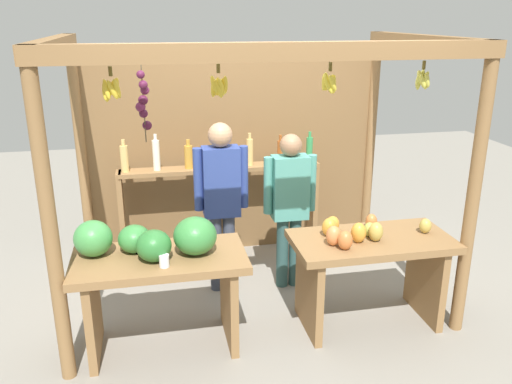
{
  "coord_description": "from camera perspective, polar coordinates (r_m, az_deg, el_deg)",
  "views": [
    {
      "loc": [
        -0.84,
        -4.3,
        2.43
      ],
      "look_at": [
        0.0,
        -0.19,
        1.02
      ],
      "focal_mm": 37.09,
      "sensor_mm": 36.0,
      "label": 1
    }
  ],
  "objects": [
    {
      "name": "bottle_shelf_unit",
      "position": [
        5.31,
        -4.05,
        0.7
      ],
      "size": [
        2.01,
        0.22,
        1.35
      ],
      "color": "olive",
      "rests_on": "ground"
    },
    {
      "name": "fruit_counter_left",
      "position": [
        3.99,
        -10.71,
        -7.61
      ],
      "size": [
        1.27,
        0.64,
        1.03
      ],
      "color": "olive",
      "rests_on": "ground"
    },
    {
      "name": "fruit_counter_right",
      "position": [
        4.36,
        12.01,
        -7.02
      ],
      "size": [
        1.27,
        0.64,
        0.92
      ],
      "color": "olive",
      "rests_on": "ground"
    },
    {
      "name": "ground_plane",
      "position": [
        5.01,
        -0.45,
        -10.44
      ],
      "size": [
        12.0,
        12.0,
        0.0
      ],
      "primitive_type": "plane",
      "color": "gray",
      "rests_on": "ground"
    },
    {
      "name": "market_stall",
      "position": [
        4.92,
        -1.51,
        5.69
      ],
      "size": [
        3.14,
        2.02,
        2.27
      ],
      "color": "olive",
      "rests_on": "ground"
    },
    {
      "name": "vendor_man",
      "position": [
        4.66,
        -3.75,
        -0.15
      ],
      "size": [
        0.48,
        0.21,
        1.57
      ],
      "rotation": [
        0.0,
        0.0,
        -0.11
      ],
      "color": "#373D4D",
      "rests_on": "ground"
    },
    {
      "name": "vendor_woman",
      "position": [
        4.75,
        3.65,
        -0.76
      ],
      "size": [
        0.48,
        0.2,
        1.45
      ],
      "rotation": [
        0.0,
        0.0,
        -0.03
      ],
      "color": "#2A4C4A",
      "rests_on": "ground"
    }
  ]
}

